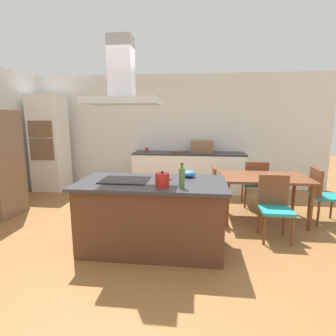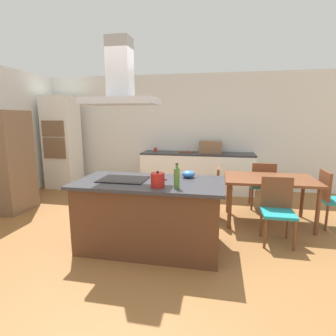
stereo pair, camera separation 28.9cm
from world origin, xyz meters
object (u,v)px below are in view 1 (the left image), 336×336
object	(u,v)px
coffee_mug_red	(147,150)
cooktop	(125,180)
range_hood	(122,83)
cutting_board	(178,152)
chair_at_left_end	(208,189)
mixing_bowl	(189,174)
wall_oven_stack	(50,143)
chair_at_right_end	(322,192)
dining_table	(264,181)
countertop_microwave	(202,147)
chair_facing_back_wall	(255,181)
chair_facing_island	(274,203)
tea_kettle	(162,180)
olive_oil_bottle	(182,178)

from	to	relation	value
coffee_mug_red	cooktop	bearing A→B (deg)	-84.31
cooktop	range_hood	distance (m)	1.20
cutting_board	chair_at_left_end	world-z (taller)	cutting_board
mixing_bowl	wall_oven_stack	distance (m)	4.11
chair_at_right_end	wall_oven_stack	bearing A→B (deg)	165.01
coffee_mug_red	chair_at_right_end	distance (m)	3.71
cooktop	cutting_board	world-z (taller)	cutting_board
chair_at_right_end	chair_at_left_end	world-z (taller)	same
coffee_mug_red	chair_at_left_end	distance (m)	2.30
mixing_bowl	dining_table	distance (m)	1.52
wall_oven_stack	countertop_microwave	bearing A→B (deg)	3.76
countertop_microwave	chair_facing_back_wall	bearing A→B (deg)	-45.93
dining_table	chair_facing_island	xyz separation A→B (m)	(0.00, -0.67, -0.16)
cutting_board	chair_facing_island	world-z (taller)	cutting_board
coffee_mug_red	wall_oven_stack	world-z (taller)	wall_oven_stack
countertop_microwave	chair_at_right_end	size ratio (longest dim) A/B	0.56
chair_facing_back_wall	chair_at_left_end	bearing A→B (deg)	-143.99
countertop_microwave	chair_at_left_end	xyz separation A→B (m)	(0.09, -1.70, -0.53)
tea_kettle	dining_table	size ratio (longest dim) A/B	0.15
chair_at_right_end	chair_facing_island	world-z (taller)	same
chair_facing_back_wall	cooktop	bearing A→B (deg)	-137.53
cooktop	wall_oven_stack	distance (m)	3.68
chair_facing_island	range_hood	distance (m)	2.62
cooktop	mixing_bowl	bearing A→B (deg)	19.86
chair_at_right_end	olive_oil_bottle	bearing A→B (deg)	-146.05
cooktop	dining_table	size ratio (longest dim) A/B	0.43
countertop_microwave	coffee_mug_red	world-z (taller)	countertop_microwave
chair_facing_island	cooktop	bearing A→B (deg)	-165.71
mixing_bowl	range_hood	xyz separation A→B (m)	(-0.81, -0.29, 1.15)
dining_table	chair_at_right_end	bearing A→B (deg)	-0.00
cutting_board	chair_facing_island	bearing A→B (deg)	-57.23
dining_table	chair_at_right_end	distance (m)	0.93
mixing_bowl	chair_facing_back_wall	bearing A→B (deg)	52.20
mixing_bowl	chair_at_right_end	xyz separation A→B (m)	(2.12, 0.89, -0.44)
chair_at_left_end	range_hood	distance (m)	2.27
chair_facing_back_wall	wall_oven_stack	bearing A→B (deg)	170.03
cooktop	range_hood	size ratio (longest dim) A/B	0.67
olive_oil_bottle	chair_at_left_end	size ratio (longest dim) A/B	0.33
cutting_board	countertop_microwave	bearing A→B (deg)	-5.17
cooktop	chair_at_right_end	xyz separation A→B (m)	(2.93, 1.18, -0.40)
dining_table	countertop_microwave	bearing A→B (deg)	120.52
chair_facing_back_wall	range_hood	distance (m)	3.16
chair_at_left_end	cutting_board	bearing A→B (deg)	110.09
olive_oil_bottle	cutting_board	xyz separation A→B (m)	(-0.29, 3.22, -0.11)
tea_kettle	chair_at_right_end	size ratio (longest dim) A/B	0.24
coffee_mug_red	olive_oil_bottle	bearing A→B (deg)	-72.22
tea_kettle	olive_oil_bottle	distance (m)	0.23
cooktop	chair_at_left_end	world-z (taller)	cooktop
coffee_mug_red	cutting_board	size ratio (longest dim) A/B	0.26
cooktop	range_hood	xyz separation A→B (m)	(0.00, 0.00, 1.20)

